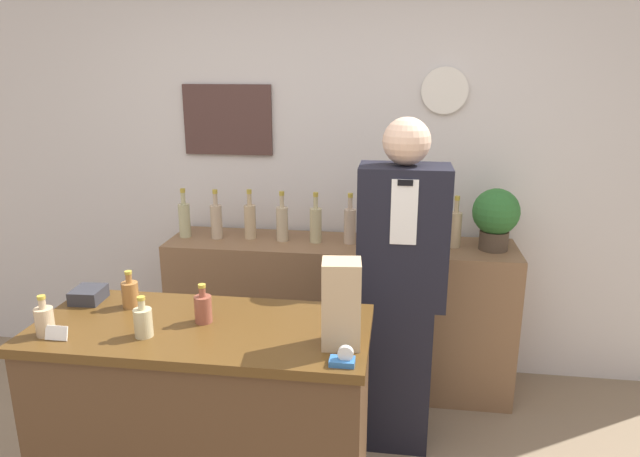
{
  "coord_description": "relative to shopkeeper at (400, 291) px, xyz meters",
  "views": [
    {
      "loc": [
        0.5,
        -1.56,
        1.96
      ],
      "look_at": [
        0.12,
        1.09,
        1.2
      ],
      "focal_mm": 32.0,
      "sensor_mm": 36.0,
      "label": 1
    }
  ],
  "objects": [
    {
      "name": "shelf_bottle_5",
      "position": [
        -0.31,
        0.56,
        0.18
      ],
      "size": [
        0.07,
        0.07,
        0.31
      ],
      "color": "tan",
      "rests_on": "back_shelf"
    },
    {
      "name": "price_card_left",
      "position": [
        -1.31,
        -0.88,
        0.11
      ],
      "size": [
        0.09,
        0.02,
        0.06
      ],
      "color": "white",
      "rests_on": "display_counter"
    },
    {
      "name": "shelf_bottle_4",
      "position": [
        -0.52,
        0.56,
        0.18
      ],
      "size": [
        0.07,
        0.07,
        0.31
      ],
      "color": "tan",
      "rests_on": "back_shelf"
    },
    {
      "name": "shopkeeper",
      "position": [
        0.0,
        0.0,
        0.0
      ],
      "size": [
        0.44,
        0.28,
        1.74
      ],
      "color": "black",
      "rests_on": "ground_plane"
    },
    {
      "name": "gift_box",
      "position": [
        -1.39,
        -0.51,
        0.11
      ],
      "size": [
        0.13,
        0.15,
        0.06
      ],
      "color": "#2D2D33",
      "rests_on": "display_counter"
    },
    {
      "name": "shelf_bottle_0",
      "position": [
        -1.34,
        0.55,
        0.18
      ],
      "size": [
        0.07,
        0.07,
        0.31
      ],
      "color": "tan",
      "rests_on": "back_shelf"
    },
    {
      "name": "shelf_bottle_8",
      "position": [
        0.31,
        0.57,
        0.18
      ],
      "size": [
        0.07,
        0.07,
        0.31
      ],
      "color": "tan",
      "rests_on": "back_shelf"
    },
    {
      "name": "display_counter",
      "position": [
        -0.81,
        -0.68,
        -0.39
      ],
      "size": [
        1.37,
        0.61,
        0.95
      ],
      "color": "#4C331E",
      "rests_on": "ground_plane"
    },
    {
      "name": "back_wall",
      "position": [
        -0.53,
        0.85,
        0.49
      ],
      "size": [
        5.2,
        0.09,
        2.7
      ],
      "color": "silver",
      "rests_on": "ground_plane"
    },
    {
      "name": "paper_bag",
      "position": [
        -0.22,
        -0.77,
        0.25
      ],
      "size": [
        0.15,
        0.14,
        0.34
      ],
      "color": "tan",
      "rests_on": "display_counter"
    },
    {
      "name": "counter_bottle_2",
      "position": [
        -0.99,
        -0.8,
        0.14
      ],
      "size": [
        0.07,
        0.07,
        0.17
      ],
      "color": "tan",
      "rests_on": "display_counter"
    },
    {
      "name": "counter_bottle_3",
      "position": [
        -0.8,
        -0.65,
        0.14
      ],
      "size": [
        0.07,
        0.07,
        0.17
      ],
      "color": "brown",
      "rests_on": "display_counter"
    },
    {
      "name": "potted_plant",
      "position": [
        0.53,
        0.55,
        0.27
      ],
      "size": [
        0.27,
        0.27,
        0.36
      ],
      "color": "#4C3D2D",
      "rests_on": "back_shelf"
    },
    {
      "name": "tape_dispenser",
      "position": [
        -0.2,
        -0.92,
        0.1
      ],
      "size": [
        0.09,
        0.06,
        0.07
      ],
      "color": "#2D66A8",
      "rests_on": "display_counter"
    },
    {
      "name": "counter_bottle_1",
      "position": [
        -1.17,
        -0.54,
        0.14
      ],
      "size": [
        0.07,
        0.07,
        0.17
      ],
      "color": "#9D6733",
      "rests_on": "display_counter"
    },
    {
      "name": "shelf_bottle_7",
      "position": [
        0.1,
        0.54,
        0.18
      ],
      "size": [
        0.07,
        0.07,
        0.31
      ],
      "color": "tan",
      "rests_on": "back_shelf"
    },
    {
      "name": "counter_bottle_0",
      "position": [
        -1.38,
        -0.85,
        0.14
      ],
      "size": [
        0.07,
        0.07,
        0.17
      ],
      "color": "tan",
      "rests_on": "display_counter"
    },
    {
      "name": "back_shelf",
      "position": [
        -0.37,
        0.56,
        -0.4
      ],
      "size": [
        2.1,
        0.46,
        0.94
      ],
      "color": "brown",
      "rests_on": "ground_plane"
    },
    {
      "name": "shelf_bottle_1",
      "position": [
        -1.13,
        0.55,
        0.18
      ],
      "size": [
        0.07,
        0.07,
        0.31
      ],
      "color": "tan",
      "rests_on": "back_shelf"
    },
    {
      "name": "shelf_bottle_2",
      "position": [
        -0.93,
        0.58,
        0.18
      ],
      "size": [
        0.07,
        0.07,
        0.31
      ],
      "color": "tan",
      "rests_on": "back_shelf"
    },
    {
      "name": "shelf_bottle_3",
      "position": [
        -0.72,
        0.56,
        0.18
      ],
      "size": [
        0.07,
        0.07,
        0.31
      ],
      "color": "tan",
      "rests_on": "back_shelf"
    },
    {
      "name": "shelf_bottle_6",
      "position": [
        -0.1,
        0.56,
        0.18
      ],
      "size": [
        0.07,
        0.07,
        0.31
      ],
      "color": "tan",
      "rests_on": "back_shelf"
    }
  ]
}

